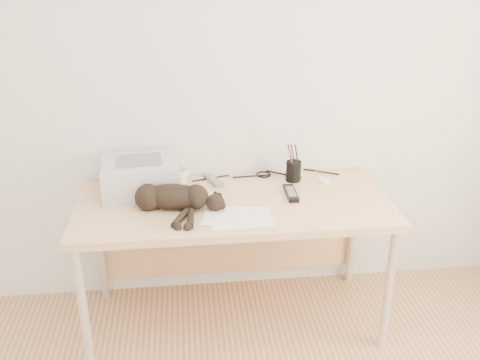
{
  "coord_description": "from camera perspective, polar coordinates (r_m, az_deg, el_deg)",
  "views": [
    {
      "loc": [
        -0.24,
        -1.04,
        1.94
      ],
      "look_at": [
        0.03,
        1.34,
        0.88
      ],
      "focal_mm": 40.0,
      "sensor_mm": 36.0,
      "label": 1
    }
  ],
  "objects": [
    {
      "name": "wall_back",
      "position": [
        2.87,
        -1.42,
        11.01
      ],
      "size": [
        3.5,
        0.0,
        3.5
      ],
      "primitive_type": "plane",
      "rotation": [
        1.57,
        0.0,
        0.0
      ],
      "color": "silver",
      "rests_on": "floor"
    },
    {
      "name": "desk",
      "position": [
        2.86,
        -0.8,
        -3.91
      ],
      "size": [
        1.6,
        0.7,
        0.74
      ],
      "color": "#E3B385",
      "rests_on": "floor"
    },
    {
      "name": "printer",
      "position": [
        2.84,
        -10.61,
        0.41
      ],
      "size": [
        0.41,
        0.36,
        0.18
      ],
      "color": "#B4B4B9",
      "rests_on": "desk"
    },
    {
      "name": "papers",
      "position": [
        2.56,
        -0.24,
        -3.97
      ],
      "size": [
        0.34,
        0.26,
        0.01
      ],
      "color": "white",
      "rests_on": "desk"
    },
    {
      "name": "cat",
      "position": [
        2.64,
        -7.44,
        -1.94
      ],
      "size": [
        0.59,
        0.34,
        0.14
      ],
      "rotation": [
        0.0,
        0.0,
        -0.19
      ],
      "color": "black",
      "rests_on": "desk"
    },
    {
      "name": "mug",
      "position": [
        2.89,
        -6.47,
        0.27
      ],
      "size": [
        0.15,
        0.15,
        0.1
      ],
      "primitive_type": "imported",
      "rotation": [
        0.0,
        0.0,
        1.13
      ],
      "color": "white",
      "rests_on": "desk"
    },
    {
      "name": "pen_cup",
      "position": [
        2.95,
        5.72,
        1.0
      ],
      "size": [
        0.08,
        0.08,
        0.21
      ],
      "color": "black",
      "rests_on": "desk"
    },
    {
      "name": "remote_grey",
      "position": [
        2.94,
        -2.84,
        -0.04
      ],
      "size": [
        0.11,
        0.18,
        0.02
      ],
      "primitive_type": "cube",
      "rotation": [
        0.0,
        0.0,
        0.37
      ],
      "color": "slate",
      "rests_on": "desk"
    },
    {
      "name": "remote_black",
      "position": [
        2.8,
        5.44,
        -1.42
      ],
      "size": [
        0.06,
        0.19,
        0.02
      ],
      "primitive_type": "cube",
      "rotation": [
        0.0,
        0.0,
        -0.01
      ],
      "color": "black",
      "rests_on": "desk"
    },
    {
      "name": "mouse",
      "position": [
        2.98,
        8.85,
        0.18
      ],
      "size": [
        0.1,
        0.12,
        0.03
      ],
      "primitive_type": "ellipsoid",
      "rotation": [
        0.0,
        0.0,
        0.39
      ],
      "color": "white",
      "rests_on": "desk"
    },
    {
      "name": "cable_tangle",
      "position": [
        3.0,
        -1.23,
        0.43
      ],
      "size": [
        1.36,
        0.09,
        0.01
      ],
      "primitive_type": null,
      "color": "black",
      "rests_on": "desk"
    }
  ]
}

